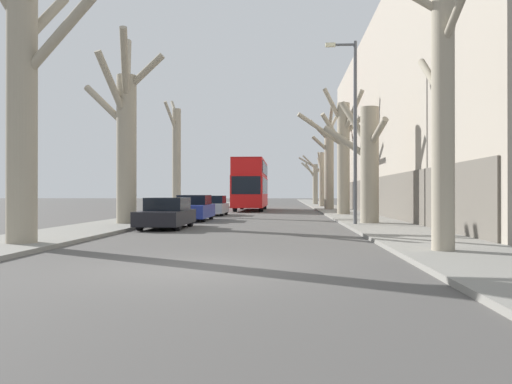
{
  "coord_description": "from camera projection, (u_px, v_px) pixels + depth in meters",
  "views": [
    {
      "loc": [
        1.78,
        -9.5,
        1.46
      ],
      "look_at": [
        -0.56,
        28.8,
        1.6
      ],
      "focal_mm": 35.0,
      "sensor_mm": 36.0,
      "label": 1
    }
  ],
  "objects": [
    {
      "name": "street_tree_right_2",
      "position": [
        342.0,
        152.0,
        32.95
      ],
      "size": [
        4.94,
        2.24,
        8.49
      ],
      "color": "gray",
      "rests_on": "ground"
    },
    {
      "name": "street_tree_left_0",
      "position": [
        23.0,
        96.0,
        13.61
      ],
      "size": [
        3.86,
        2.64,
        9.02
      ],
      "color": "gray",
      "rests_on": "ground"
    },
    {
      "name": "parked_car_0",
      "position": [
        167.0,
        214.0,
        21.07
      ],
      "size": [
        1.76,
        4.2,
        1.29
      ],
      "color": "black",
      "rests_on": "ground"
    },
    {
      "name": "parked_car_2",
      "position": [
        212.0,
        206.0,
        33.79
      ],
      "size": [
        1.88,
        3.91,
        1.33
      ],
      "color": "#9EA3AD",
      "rests_on": "ground"
    },
    {
      "name": "parked_car_1",
      "position": [
        194.0,
        208.0,
        27.22
      ],
      "size": [
        1.74,
        4.32,
        1.39
      ],
      "color": "navy",
      "rests_on": "ground"
    },
    {
      "name": "street_tree_right_3",
      "position": [
        329.0,
        161.0,
        43.62
      ],
      "size": [
        2.8,
        4.9,
        9.1
      ],
      "color": "gray",
      "rests_on": "ground"
    },
    {
      "name": "street_tree_right_0",
      "position": [
        444.0,
        103.0,
        11.79
      ],
      "size": [
        3.07,
        4.26,
        7.7
      ],
      "color": "gray",
      "rests_on": "ground"
    },
    {
      "name": "street_tree_left_1",
      "position": [
        126.0,
        135.0,
        22.73
      ],
      "size": [
        4.1,
        4.29,
        9.05
      ],
      "color": "gray",
      "rests_on": "ground"
    },
    {
      "name": "ground_plane",
      "position": [
        194.0,
        270.0,
        9.59
      ],
      "size": [
        300.0,
        300.0,
        0.0
      ],
      "primitive_type": "plane",
      "color": "#4C4947"
    },
    {
      "name": "street_tree_right_5",
      "position": [
        315.0,
        182.0,
        64.32
      ],
      "size": [
        4.1,
        2.38,
        6.03
      ],
      "color": "gray",
      "rests_on": "ground"
    },
    {
      "name": "street_tree_right_4",
      "position": [
        320.0,
        177.0,
        53.81
      ],
      "size": [
        2.74,
        3.5,
        5.93
      ],
      "color": "gray",
      "rests_on": "ground"
    },
    {
      "name": "double_decker_bus",
      "position": [
        251.0,
        182.0,
        43.83
      ],
      "size": [
        2.54,
        10.87,
        4.34
      ],
      "color": "red",
      "rests_on": "ground"
    },
    {
      "name": "sidewalk_left",
      "position": [
        222.0,
        205.0,
        59.86
      ],
      "size": [
        3.18,
        120.0,
        0.12
      ],
      "primitive_type": "cube",
      "color": "gray",
      "rests_on": "ground"
    },
    {
      "name": "lamp_post",
      "position": [
        353.0,
        123.0,
        22.19
      ],
      "size": [
        1.4,
        0.2,
        8.27
      ],
      "color": "#4C4F54",
      "rests_on": "ground"
    },
    {
      "name": "sidewalk_right",
      "position": [
        322.0,
        206.0,
        59.13
      ],
      "size": [
        3.18,
        120.0,
        0.12
      ],
      "primitive_type": "cube",
      "color": "gray",
      "rests_on": "ground"
    },
    {
      "name": "street_tree_left_2",
      "position": [
        176.0,
        157.0,
        32.47
      ],
      "size": [
        1.01,
        3.54,
        7.77
      ],
      "color": "gray",
      "rests_on": "ground"
    },
    {
      "name": "street_tree_right_1",
      "position": [
        368.0,
        162.0,
        23.07
      ],
      "size": [
        2.73,
        2.72,
        5.92
      ],
      "color": "gray",
      "rests_on": "ground"
    },
    {
      "name": "building_facade_right",
      "position": [
        442.0,
        119.0,
        34.37
      ],
      "size": [
        10.08,
        43.42,
        13.3
      ],
      "color": "#9E9384",
      "rests_on": "ground"
    }
  ]
}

